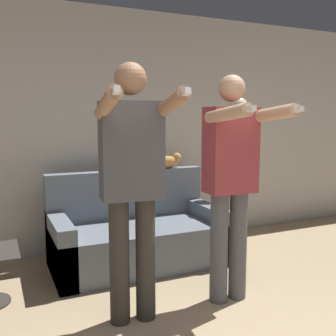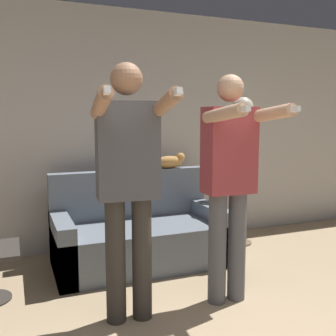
{
  "view_description": "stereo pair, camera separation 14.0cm",
  "coord_description": "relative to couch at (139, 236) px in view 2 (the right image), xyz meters",
  "views": [
    {
      "loc": [
        -1.28,
        -1.16,
        1.44
      ],
      "look_at": [
        0.07,
        1.85,
        1.01
      ],
      "focal_mm": 42.0,
      "sensor_mm": 36.0,
      "label": 1
    },
    {
      "loc": [
        -1.16,
        -1.22,
        1.44
      ],
      "look_at": [
        0.07,
        1.85,
        1.01
      ],
      "focal_mm": 42.0,
      "sensor_mm": 36.0,
      "label": 2
    }
  ],
  "objects": [
    {
      "name": "person_right",
      "position": [
        0.4,
        -1.04,
        0.73
      ],
      "size": [
        0.47,
        0.68,
        1.76
      ],
      "rotation": [
        0.0,
        0.0,
        -0.03
      ],
      "color": "#56565B",
      "rests_on": "ground_plane"
    },
    {
      "name": "couch",
      "position": [
        0.0,
        0.0,
        0.0
      ],
      "size": [
        1.65,
        0.82,
        0.9
      ],
      "color": "slate",
      "rests_on": "ground_plane"
    },
    {
      "name": "floor_lamp",
      "position": [
        1.26,
        0.16,
        1.05
      ],
      "size": [
        0.27,
        0.27,
        1.66
      ],
      "color": "#756047",
      "rests_on": "ground_plane"
    },
    {
      "name": "cat",
      "position": [
        0.45,
        0.29,
        0.69
      ],
      "size": [
        0.43,
        0.12,
        0.16
      ],
      "color": "tan",
      "rests_on": "couch"
    },
    {
      "name": "wall_back",
      "position": [
        0.03,
        0.64,
        1.02
      ],
      "size": [
        10.0,
        0.05,
        2.6
      ],
      "color": "beige",
      "rests_on": "ground_plane"
    },
    {
      "name": "person_left",
      "position": [
        -0.4,
        -1.04,
        0.77
      ],
      "size": [
        0.53,
        0.7,
        1.8
      ],
      "rotation": [
        0.0,
        0.0,
        -0.1
      ],
      "color": "#38332D",
      "rests_on": "ground_plane"
    }
  ]
}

